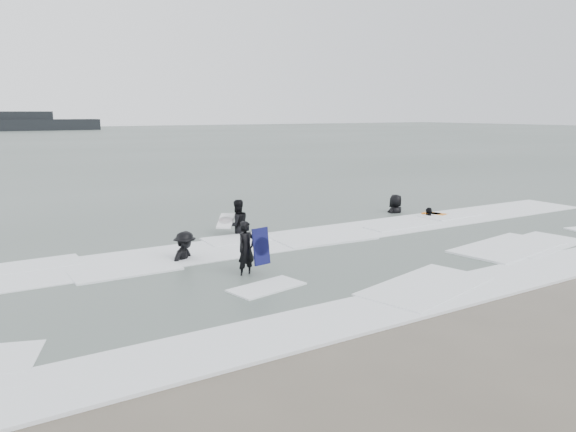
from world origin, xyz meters
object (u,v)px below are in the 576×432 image
surfer_wading (238,236)px  surfer_right_near (429,218)px  surfer_breaker (185,262)px  surfer_right_far (395,214)px  surfer_centre (247,277)px  vessel_horizon (26,124)px

surfer_wading → surfer_right_near: (8.05, -1.15, 0.00)m
surfer_breaker → surfer_right_far: (10.44, 2.69, 0.00)m
surfer_breaker → surfer_right_near: bearing=-28.7°
surfer_centre → surfer_right_near: surfer_right_near is taller
surfer_wading → surfer_breaker: 3.67m
surfer_centre → surfer_right_near: 10.65m
surfer_wading → vessel_horizon: 122.89m
surfer_wading → surfer_right_near: size_ratio=1.14×
surfer_breaker → surfer_right_near: (10.88, 1.19, 0.00)m
surfer_breaker → surfer_centre: bearing=-105.3°
surfer_breaker → vessel_horizon: (10.24, 125.00, 1.58)m
surfer_centre → surfer_right_far: bearing=13.0°
surfer_right_near → vessel_horizon: vessel_horizon is taller
surfer_centre → vessel_horizon: bearing=71.4°
surfer_breaker → surfer_right_far: size_ratio=0.88×
surfer_right_near → surfer_right_far: surfer_right_far is taller
surfer_right_near → vessel_horizon: bearing=-127.0°
surfer_right_far → surfer_centre: bearing=9.2°
surfer_breaker → surfer_right_near: surfer_breaker is taller
surfer_right_near → surfer_right_far: size_ratio=0.81×
surfer_breaker → vessel_horizon: vessel_horizon is taller
surfer_right_far → surfer_right_near: bearing=88.1°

